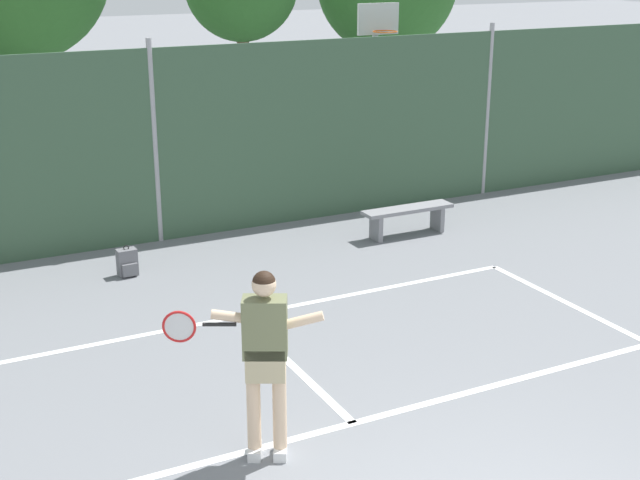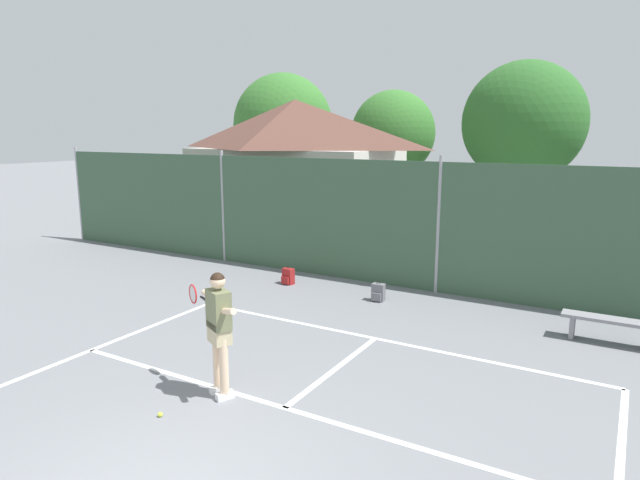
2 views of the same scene
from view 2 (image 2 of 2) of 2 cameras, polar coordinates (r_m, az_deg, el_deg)
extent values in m
cube|color=white|center=(10.43, 5.73, -10.12)|extent=(8.20, 0.10, 0.01)
cube|color=white|center=(8.02, -3.68, -17.00)|extent=(8.20, 0.10, 0.01)
cube|color=white|center=(9.16, 1.62, -13.21)|extent=(0.10, 2.97, 0.01)
cube|color=#38563D|center=(13.19, 12.18, 1.20)|extent=(26.00, 0.05, 3.10)
cylinder|color=#99999E|center=(21.11, -23.71, 4.42)|extent=(0.09, 0.09, 3.25)
cylinder|color=#99999E|center=(16.35, -10.02, 3.46)|extent=(0.09, 0.09, 3.25)
cylinder|color=#99999E|center=(13.17, 12.20, 1.52)|extent=(0.09, 0.09, 3.25)
cube|color=beige|center=(20.01, -2.54, 4.93)|extent=(6.81, 4.24, 3.19)
pyramid|color=brown|center=(19.89, -2.60, 11.94)|extent=(7.35, 4.58, 1.69)
cylinder|color=brown|center=(28.33, -3.81, 5.48)|extent=(0.36, 0.36, 1.91)
ellipsoid|color=#38752D|center=(28.18, -3.89, 11.80)|extent=(5.10, 4.59, 5.10)
cylinder|color=brown|center=(25.50, 7.41, 4.95)|extent=(0.36, 0.36, 2.07)
ellipsoid|color=#38752D|center=(25.35, 7.57, 10.93)|extent=(3.81, 3.43, 3.81)
cylinder|color=brown|center=(23.92, 19.85, 3.98)|extent=(0.36, 0.36, 2.08)
ellipsoid|color=#2D6628|center=(23.76, 20.35, 11.38)|extent=(4.82, 4.34, 4.82)
cube|color=silver|center=(8.34, -9.83, -15.62)|extent=(0.22, 0.29, 0.10)
cube|color=silver|center=(8.54, -10.49, -14.98)|extent=(0.22, 0.29, 0.10)
cylinder|color=beige|center=(8.14, -9.94, -12.73)|extent=(0.13, 0.13, 0.82)
cylinder|color=beige|center=(8.35, -10.61, -12.14)|extent=(0.13, 0.13, 0.82)
cube|color=tan|center=(8.07, -10.40, -9.37)|extent=(0.43, 0.38, 0.32)
cube|color=#6B704C|center=(7.95, -10.48, -7.08)|extent=(0.47, 0.40, 0.56)
sphere|color=beige|center=(7.84, -10.59, -4.23)|extent=(0.22, 0.22, 0.22)
sphere|color=black|center=(7.83, -10.60, -4.09)|extent=(0.21, 0.21, 0.21)
cylinder|color=beige|center=(8.09, -11.22, -6.04)|extent=(0.54, 0.33, 0.17)
cylinder|color=beige|center=(7.69, -9.69, -7.30)|extent=(0.49, 0.31, 0.22)
cylinder|color=black|center=(8.28, -11.89, -6.04)|extent=(0.28, 0.17, 0.04)
torus|color=red|center=(8.58, -13.05, -5.48)|extent=(0.28, 0.16, 0.30)
cylinder|color=silver|center=(8.58, -13.05, -5.48)|extent=(0.23, 0.12, 0.26)
sphere|color=#CCE033|center=(8.08, -16.26, -17.00)|extent=(0.07, 0.07, 0.07)
cube|color=maroon|center=(13.88, -3.31, -3.78)|extent=(0.30, 0.22, 0.40)
cube|color=maroon|center=(13.82, -3.64, -4.20)|extent=(0.23, 0.09, 0.18)
torus|color=black|center=(13.82, -3.32, -2.90)|extent=(0.09, 0.03, 0.09)
cube|color=slate|center=(12.58, 6.07, -5.42)|extent=(0.29, 0.19, 0.40)
cube|color=slate|center=(12.50, 5.86, -5.91)|extent=(0.23, 0.07, 0.18)
torus|color=black|center=(12.52, 6.09, -4.45)|extent=(0.09, 0.02, 0.09)
cube|color=gray|center=(11.30, 27.86, -7.33)|extent=(1.60, 0.36, 0.06)
cube|color=gray|center=(11.39, 24.72, -8.09)|extent=(0.08, 0.32, 0.45)
camera|label=1|loc=(7.84, -67.78, 9.72)|focal=48.90mm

